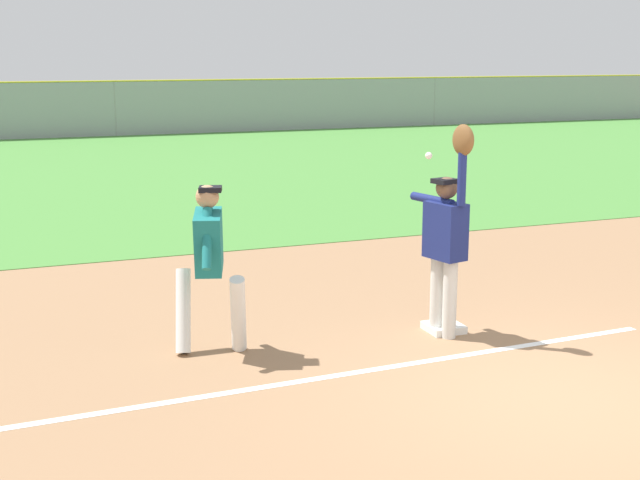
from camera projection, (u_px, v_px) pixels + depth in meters
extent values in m
plane|color=#936D4C|center=(556.00, 395.00, 7.67)|extent=(78.23, 78.23, 0.00)
cube|color=#478438|center=(172.00, 169.00, 22.69)|extent=(52.89, 19.89, 0.01)
cube|color=white|center=(75.00, 417.00, 7.20)|extent=(12.00, 0.52, 0.01)
cube|color=white|center=(444.00, 327.00, 9.43)|extent=(0.38, 0.38, 0.08)
cylinder|color=silver|center=(437.00, 295.00, 9.29)|extent=(0.18, 0.18, 0.85)
cylinder|color=silver|center=(450.00, 299.00, 9.13)|extent=(0.18, 0.18, 0.85)
cube|color=navy|center=(445.00, 231.00, 9.06)|extent=(0.35, 0.49, 0.60)
sphere|color=brown|center=(447.00, 188.00, 8.96)|extent=(0.28, 0.28, 0.23)
cube|color=black|center=(445.00, 181.00, 8.93)|extent=(0.26, 0.24, 0.05)
cylinder|color=navy|center=(462.00, 176.00, 8.75)|extent=(0.11, 0.11, 0.62)
cylinder|color=navy|center=(432.00, 200.00, 9.17)|extent=(0.23, 0.62, 0.09)
ellipsoid|color=brown|center=(463.00, 140.00, 8.68)|extent=(0.20, 0.30, 0.32)
cylinder|color=white|center=(238.00, 314.00, 8.60)|extent=(0.27, 0.46, 0.85)
cylinder|color=white|center=(183.00, 311.00, 8.73)|extent=(0.27, 0.46, 0.85)
cube|color=#197272|center=(209.00, 242.00, 8.51)|extent=(0.41, 0.58, 0.66)
sphere|color=tan|center=(207.00, 197.00, 8.41)|extent=(0.29, 0.29, 0.23)
cube|color=black|center=(210.00, 189.00, 8.40)|extent=(0.27, 0.26, 0.05)
cylinder|color=#197272|center=(210.00, 229.00, 8.71)|extent=(0.21, 0.41, 0.58)
cylinder|color=#197272|center=(207.00, 239.00, 8.28)|extent=(0.21, 0.41, 0.58)
sphere|color=white|center=(429.00, 156.00, 8.86)|extent=(0.07, 0.07, 0.07)
cube|color=#93999E|center=(115.00, 109.00, 31.54)|extent=(52.89, 0.06, 1.96)
cylinder|color=yellow|center=(114.00, 81.00, 31.32)|extent=(52.89, 0.06, 0.06)
cylinder|color=gray|center=(115.00, 109.00, 31.54)|extent=(0.08, 0.08, 1.96)
cylinder|color=gray|center=(434.00, 102.00, 36.24)|extent=(0.08, 0.08, 1.96)
cylinder|color=black|center=(0.00, 126.00, 32.35)|extent=(0.62, 0.27, 0.60)
cube|color=white|center=(91.00, 116.00, 33.99)|extent=(4.51, 2.18, 0.55)
cube|color=#2D333D|center=(90.00, 103.00, 33.89)|extent=(2.31, 1.89, 0.40)
cylinder|color=black|center=(123.00, 120.00, 35.49)|extent=(0.61, 0.26, 0.60)
cylinder|color=black|center=(133.00, 123.00, 33.80)|extent=(0.61, 0.26, 0.60)
cylinder|color=black|center=(50.00, 122.00, 34.29)|extent=(0.61, 0.26, 0.60)
cylinder|color=black|center=(57.00, 126.00, 32.61)|extent=(0.61, 0.26, 0.60)
cube|color=#B7B7BC|center=(220.00, 113.00, 35.62)|extent=(4.49, 2.12, 0.55)
cube|color=#2D333D|center=(220.00, 101.00, 35.52)|extent=(2.29, 1.86, 0.40)
cylinder|color=black|center=(246.00, 117.00, 37.11)|extent=(0.61, 0.25, 0.60)
cylinder|color=black|center=(261.00, 120.00, 35.41)|extent=(0.61, 0.25, 0.60)
cylinder|color=black|center=(180.00, 119.00, 35.94)|extent=(0.61, 0.25, 0.60)
cylinder|color=black|center=(193.00, 122.00, 34.25)|extent=(0.61, 0.25, 0.60)
cube|color=#23389E|center=(319.00, 110.00, 37.67)|extent=(4.56, 2.32, 0.55)
cube|color=#2D333D|center=(319.00, 99.00, 37.57)|extent=(2.36, 1.95, 0.40)
cylinder|color=black|center=(338.00, 114.00, 39.20)|extent=(0.62, 0.28, 0.60)
cylinder|color=black|center=(359.00, 116.00, 37.54)|extent=(0.62, 0.28, 0.60)
cylinder|color=black|center=(280.00, 116.00, 37.92)|extent=(0.62, 0.28, 0.60)
cylinder|color=black|center=(298.00, 118.00, 36.26)|extent=(0.62, 0.28, 0.60)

